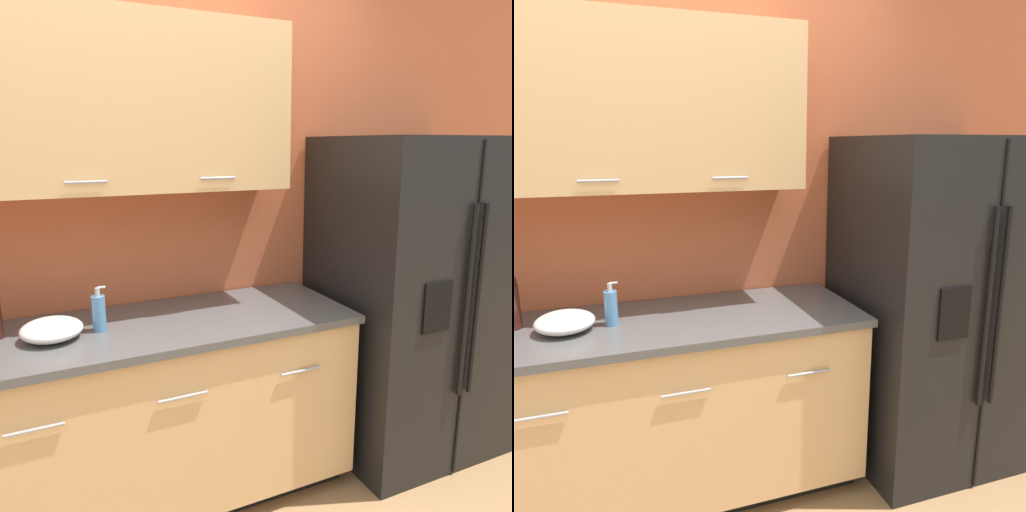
% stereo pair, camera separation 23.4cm
% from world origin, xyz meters
% --- Properties ---
extents(wall_back, '(10.00, 0.39, 2.60)m').
position_xyz_m(wall_back, '(-0.06, 1.32, 1.43)').
color(wall_back, '#BC5B38').
rests_on(wall_back, ground_plane).
extents(counter_unit, '(2.26, 0.64, 0.90)m').
position_xyz_m(counter_unit, '(-0.25, 1.02, 0.46)').
color(counter_unit, black).
rests_on(counter_unit, ground_plane).
extents(refrigerator, '(0.92, 0.80, 1.70)m').
position_xyz_m(refrigerator, '(1.39, 0.95, 0.85)').
color(refrigerator, black).
rests_on(refrigerator, ground_plane).
extents(soap_dispenser, '(0.06, 0.05, 0.19)m').
position_xyz_m(soap_dispenser, '(-0.24, 1.01, 0.98)').
color(soap_dispenser, '#4C7FB2').
rests_on(soap_dispenser, counter_unit).
extents(mixing_bowl, '(0.24, 0.24, 0.08)m').
position_xyz_m(mixing_bowl, '(-0.42, 1.00, 0.94)').
color(mixing_bowl, white).
rests_on(mixing_bowl, counter_unit).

